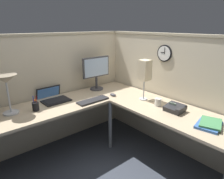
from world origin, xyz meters
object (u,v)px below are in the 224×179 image
at_px(desk_lamp_dome, 6,82).
at_px(laptop, 53,98).
at_px(coffee_mug, 158,102).
at_px(computer_mouse, 113,95).
at_px(wall_clock, 165,53).
at_px(pen_cup, 36,106).
at_px(monitor, 96,71).
at_px(keyboard, 93,100).
at_px(book_stack, 210,124).
at_px(office_phone, 175,108).
at_px(desk_lamp_paper, 145,71).

bearing_deg(desk_lamp_dome, laptop, 11.66).
bearing_deg(coffee_mug, computer_mouse, 106.81).
bearing_deg(wall_clock, pen_cup, 157.86).
xyz_separation_m(monitor, wall_clock, (0.53, -0.82, 0.30)).
xyz_separation_m(monitor, coffee_mug, (0.19, -1.02, -0.25)).
xyz_separation_m(keyboard, book_stack, (0.49, -1.29, 0.01)).
bearing_deg(coffee_mug, keyboard, 129.17).
xyz_separation_m(desk_lamp_dome, book_stack, (1.41, -1.58, -0.34)).
distance_m(pen_cup, office_phone, 1.61).
bearing_deg(computer_mouse, coffee_mug, -73.19).
bearing_deg(pen_cup, desk_lamp_paper, -24.67).
height_order(pen_cup, office_phone, pen_cup).
relative_size(monitor, laptop, 1.28).
relative_size(office_phone, wall_clock, 0.95).
bearing_deg(laptop, computer_mouse, -30.66).
bearing_deg(desk_lamp_paper, computer_mouse, 121.13).
distance_m(computer_mouse, office_phone, 0.89).
height_order(keyboard, coffee_mug, coffee_mug).
bearing_deg(book_stack, laptop, 116.85).
xyz_separation_m(computer_mouse, office_phone, (0.20, -0.86, 0.02)).
relative_size(keyboard, office_phone, 2.05).
bearing_deg(desk_lamp_paper, keyboard, 145.63).
height_order(monitor, pen_cup, monitor).
height_order(keyboard, desk_lamp_paper, desk_lamp_paper).
xyz_separation_m(pen_cup, coffee_mug, (1.20, -0.83, -0.00)).
relative_size(laptop, computer_mouse, 3.75).
bearing_deg(office_phone, book_stack, -96.38).
relative_size(desk_lamp_dome, wall_clock, 2.02).
bearing_deg(pen_cup, desk_lamp_dome, 156.61).
height_order(desk_lamp_paper, wall_clock, wall_clock).
distance_m(keyboard, office_phone, 1.03).
bearing_deg(keyboard, coffee_mug, -51.33).
bearing_deg(desk_lamp_dome, desk_lamp_paper, -24.46).
distance_m(monitor, laptop, 0.76).
relative_size(computer_mouse, coffee_mug, 1.08).
bearing_deg(monitor, desk_lamp_dome, -176.04).
bearing_deg(laptop, desk_lamp_dome, -168.34).
bearing_deg(computer_mouse, pen_cup, 168.86).
bearing_deg(desk_lamp_paper, desk_lamp_dome, 155.54).
distance_m(monitor, desk_lamp_paper, 0.79).
distance_m(monitor, wall_clock, 1.02).
xyz_separation_m(desk_lamp_dome, desk_lamp_paper, (1.47, -0.67, 0.02)).
relative_size(book_stack, coffee_mug, 3.42).
xyz_separation_m(computer_mouse, desk_lamp_dome, (-1.25, 0.30, 0.35)).
xyz_separation_m(desk_lamp_dome, pen_cup, (0.24, -0.10, -0.31)).
bearing_deg(laptop, wall_clock, -34.39).
distance_m(laptop, keyboard, 0.55).
bearing_deg(wall_clock, desk_lamp_dome, 157.69).
distance_m(office_phone, wall_clock, 0.78).
distance_m(computer_mouse, book_stack, 1.29).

